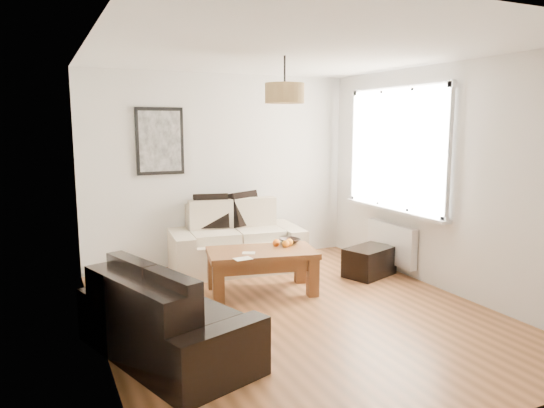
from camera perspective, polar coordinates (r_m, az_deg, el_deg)
name	(u,v)px	position (r m, az deg, el deg)	size (l,w,h in m)	color
floor	(297,313)	(5.33, 2.80, -12.16)	(4.50, 4.50, 0.00)	brown
ceiling	(299,52)	(5.01, 3.04, 16.76)	(3.80, 4.50, 0.00)	white
wall_back	(222,169)	(7.06, -5.71, 3.91)	(3.80, 0.04, 2.60)	silver
wall_front	(477,231)	(3.23, 22.07, -2.81)	(3.80, 0.04, 2.60)	silver
wall_left	(96,200)	(4.45, -19.23, 0.45)	(0.04, 4.50, 2.60)	silver
wall_right	(444,179)	(6.13, 18.82, 2.70)	(0.04, 4.50, 2.60)	silver
window_bay	(397,149)	(6.68, 13.93, 5.98)	(0.14, 1.90, 1.60)	white
radiator	(391,243)	(6.82, 13.28, -4.30)	(0.10, 0.90, 0.52)	white
poster	(160,141)	(6.77, -12.52, 6.92)	(0.62, 0.04, 0.87)	black
pendant_shade	(285,93)	(5.24, 1.43, 12.37)	(0.40, 0.40, 0.20)	tan
loveseat_cream	(236,238)	(6.77, -4.07, -3.78)	(1.72, 0.94, 0.85)	#BFB09A
sofa_leather	(167,314)	(4.39, -11.78, -12.06)	(1.67, 0.81, 0.72)	black
coffee_table	(262,271)	(5.86, -1.15, -7.57)	(1.22, 0.67, 0.50)	brown
ottoman	(369,262)	(6.62, 10.90, -6.38)	(0.64, 0.41, 0.37)	black
cushion_left	(211,211)	(6.80, -6.88, -0.83)	(0.46, 0.14, 0.46)	black
cushion_right	(245,209)	(6.97, -3.11, -0.53)	(0.47, 0.14, 0.47)	black
fruit_bowl	(290,241)	(6.12, 2.02, -4.17)	(0.23, 0.23, 0.06)	black
orange_a	(286,244)	(5.93, 1.57, -4.49)	(0.08, 0.08, 0.08)	orange
orange_b	(289,242)	(5.99, 1.96, -4.34)	(0.09, 0.09, 0.09)	orange
orange_c	(276,243)	(5.96, 0.48, -4.40)	(0.09, 0.09, 0.09)	orange
papers	(243,259)	(5.43, -3.30, -6.17)	(0.19, 0.13, 0.01)	white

